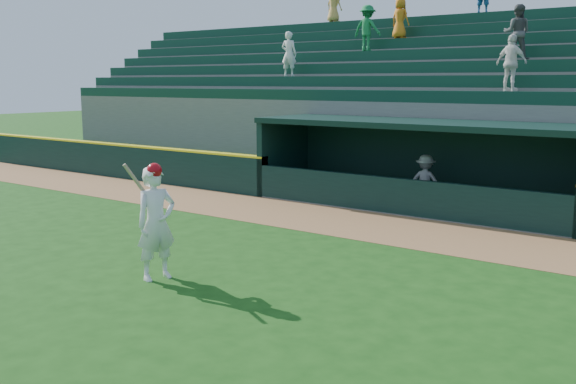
% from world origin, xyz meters
% --- Properties ---
extents(ground, '(120.00, 120.00, 0.00)m').
position_xyz_m(ground, '(0.00, 0.00, 0.00)').
color(ground, '#184711').
rests_on(ground, ground).
extents(warning_track, '(40.00, 3.00, 0.01)m').
position_xyz_m(warning_track, '(0.00, 4.90, 0.01)').
color(warning_track, '#96663C').
rests_on(warning_track, ground).
extents(field_wall_left, '(15.50, 0.30, 1.20)m').
position_xyz_m(field_wall_left, '(-12.25, 6.55, 0.60)').
color(field_wall_left, black).
rests_on(field_wall_left, ground).
extents(wall_stripe_left, '(15.50, 0.32, 0.06)m').
position_xyz_m(wall_stripe_left, '(-12.25, 6.55, 1.23)').
color(wall_stripe_left, yellow).
rests_on(wall_stripe_left, field_wall_left).
extents(dugout_player_inside, '(1.07, 0.76, 1.51)m').
position_xyz_m(dugout_player_inside, '(0.22, 7.89, 0.75)').
color(dugout_player_inside, '#ADADA7').
rests_on(dugout_player_inside, ground).
extents(dugout, '(9.40, 2.80, 2.46)m').
position_xyz_m(dugout, '(0.00, 8.00, 1.36)').
color(dugout, slate).
rests_on(dugout, ground).
extents(stands, '(34.50, 6.25, 7.52)m').
position_xyz_m(stands, '(0.02, 12.57, 2.40)').
color(stands, slate).
rests_on(stands, ground).
extents(batter_at_plate, '(0.68, 0.87, 2.14)m').
position_xyz_m(batter_at_plate, '(-0.89, -1.20, 1.06)').
color(batter_at_plate, white).
rests_on(batter_at_plate, ground).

